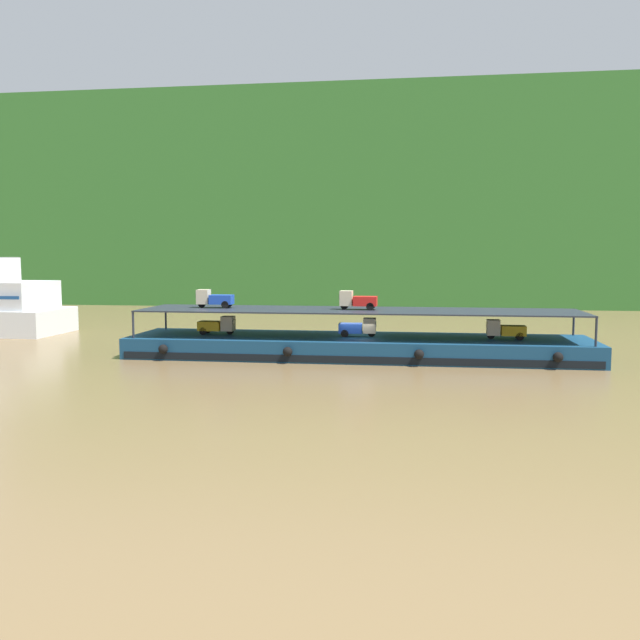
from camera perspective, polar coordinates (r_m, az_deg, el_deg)
name	(u,v)px	position (r m, az deg, el deg)	size (l,w,h in m)	color
ground_plane	(357,357)	(49.72, 3.18, -3.14)	(400.00, 400.00, 0.00)	brown
hillside_far_bank	(391,190)	(113.57, 6.07, 10.93)	(120.84, 36.95, 32.50)	#33702D
cargo_barge	(357,347)	(49.60, 3.18, -2.29)	(33.65, 7.88, 1.50)	navy
cargo_rack	(358,310)	(49.33, 3.20, 0.81)	(32.05, 6.55, 2.00)	#232833
mini_truck_lower_stern	(217,325)	(51.58, -8.69, -0.43)	(2.75, 1.22, 1.38)	gold
mini_truck_lower_aft	(358,327)	(49.50, 3.26, -0.62)	(2.77, 1.25, 1.38)	#1E47B7
mini_truck_lower_mid	(505,330)	(49.72, 15.43, -0.79)	(2.77, 1.25, 1.38)	gold
mini_truck_upper_stern	(214,299)	(51.65, -8.95, 1.80)	(2.77, 1.25, 1.38)	#1E47B7
mini_truck_upper_mid	(358,300)	(49.33, 3.21, 1.69)	(2.76, 1.24, 1.38)	red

